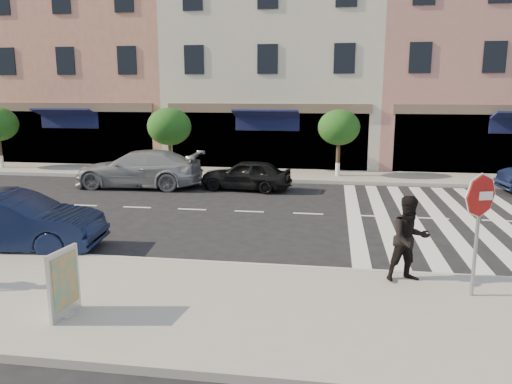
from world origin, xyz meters
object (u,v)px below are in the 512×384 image
walker (409,239)px  poster_board (64,284)px  car_near_mid (10,222)px  car_far_left (139,169)px  stop_sign (480,207)px  car_far_mid (246,175)px

walker → poster_board: (-6.19, -2.63, -0.31)m
walker → car_near_mid: walker is taller
poster_board → car_far_left: size_ratio=0.23×
car_far_left → stop_sign: bearing=45.2°
poster_board → car_near_mid: size_ratio=0.27×
walker → car_far_left: 13.64m
stop_sign → car_near_mid: size_ratio=0.52×
walker → poster_board: size_ratio=1.48×
walker → car_far_left: size_ratio=0.34×
stop_sign → car_far_mid: stop_sign is taller
car_far_left → walker: bearing=43.8°
stop_sign → car_far_mid: size_ratio=0.66×
poster_board → car_far_mid: (1.09, 12.30, -0.12)m
walker → poster_board: 6.73m
car_far_mid → car_near_mid: bearing=-21.6°
walker → car_far_mid: bearing=97.8°
car_near_mid → poster_board: bearing=-142.1°
walker → car_far_mid: 10.94m
poster_board → car_near_mid: bearing=141.9°
walker → car_far_left: bearing=115.3°
car_near_mid → car_far_left: car_far_left is taller
stop_sign → walker: stop_sign is taller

